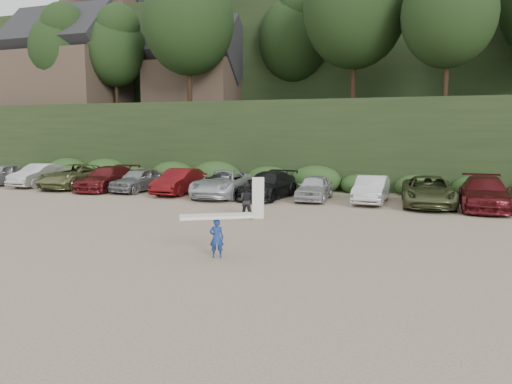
% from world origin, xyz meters
% --- Properties ---
extents(ground, '(120.00, 120.00, 0.00)m').
position_xyz_m(ground, '(0.00, 0.00, 0.00)').
color(ground, tan).
rests_on(ground, ground).
extents(hillside_backdrop, '(90.00, 41.50, 28.00)m').
position_xyz_m(hillside_backdrop, '(-0.26, 35.93, 11.22)').
color(hillside_backdrop, black).
rests_on(hillside_backdrop, ground).
extents(parked_cars, '(39.44, 6.52, 1.64)m').
position_xyz_m(parked_cars, '(-2.44, 10.06, 0.78)').
color(parked_cars, '#A0A1A5').
rests_on(parked_cars, ground).
extents(child_surfer, '(2.30, 1.74, 1.38)m').
position_xyz_m(child_surfer, '(2.55, -3.32, 0.94)').
color(child_surfer, navy).
rests_on(child_surfer, ground).
extents(adult_surfer, '(1.27, 0.67, 1.91)m').
position_xyz_m(adult_surfer, '(0.94, 3.48, 0.83)').
color(adult_surfer, black).
rests_on(adult_surfer, ground).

